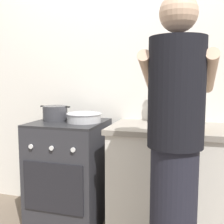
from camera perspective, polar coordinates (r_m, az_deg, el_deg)
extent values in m
cube|color=silver|center=(2.53, 5.75, 6.51)|extent=(3.20, 0.10, 2.50)
cube|color=silver|center=(2.29, 12.72, -14.65)|extent=(0.96, 0.56, 0.86)
cube|color=gray|center=(2.17, 13.03, -3.50)|extent=(1.00, 0.60, 0.04)
cube|color=#2D2D33|center=(2.50, -8.83, -12.44)|extent=(0.60, 0.60, 0.88)
cube|color=#232326|center=(2.39, -9.03, -2.21)|extent=(0.60, 0.60, 0.02)
cube|color=black|center=(2.25, -12.26, -15.27)|extent=(0.51, 0.01, 0.40)
cylinder|color=silver|center=(2.24, -16.61, -6.94)|extent=(0.04, 0.01, 0.04)
cylinder|color=silver|center=(2.15, -12.55, -7.39)|extent=(0.04, 0.01, 0.04)
cylinder|color=silver|center=(2.07, -8.15, -7.85)|extent=(0.04, 0.01, 0.04)
cylinder|color=#38383D|center=(2.46, -11.79, -0.25)|extent=(0.22, 0.22, 0.13)
cube|color=black|center=(2.52, -14.29, 1.18)|extent=(0.04, 0.02, 0.01)
cube|color=black|center=(2.40, -9.24, 1.04)|extent=(0.04, 0.02, 0.01)
cylinder|color=#B7B7BC|center=(2.33, -5.89, -1.20)|extent=(0.29, 0.29, 0.08)
torus|color=#B7B7BC|center=(2.33, -5.90, -0.37)|extent=(0.30, 0.30, 0.01)
cylinder|color=silver|center=(2.37, 8.68, -0.34)|extent=(0.10, 0.10, 0.14)
cylinder|color=black|center=(2.35, 8.55, 1.30)|extent=(0.02, 0.02, 0.23)
sphere|color=black|center=(2.34, 8.60, 4.39)|extent=(0.03, 0.03, 0.03)
cylinder|color=black|center=(2.37, 8.48, 1.76)|extent=(0.02, 0.05, 0.29)
sphere|color=black|center=(2.36, 8.55, 5.53)|extent=(0.03, 0.03, 0.03)
cylinder|color=silver|center=(2.36, 8.96, 1.32)|extent=(0.01, 0.06, 0.23)
sphere|color=silver|center=(2.35, 9.02, 4.33)|extent=(0.03, 0.03, 0.03)
cylinder|color=silver|center=(2.37, 8.58, 1.81)|extent=(0.06, 0.05, 0.29)
sphere|color=silver|center=(2.36, 8.65, 5.59)|extent=(0.03, 0.03, 0.03)
cylinder|color=white|center=(2.35, 8.88, 1.31)|extent=(0.03, 0.03, 0.23)
sphere|color=white|center=(2.34, 8.93, 4.41)|extent=(0.03, 0.03, 0.03)
cylinder|color=silver|center=(2.34, 8.80, 1.58)|extent=(0.03, 0.02, 0.27)
sphere|color=silver|center=(2.33, 8.87, 5.23)|extent=(0.03, 0.03, 0.03)
cylinder|color=silver|center=(2.15, 13.59, -2.10)|extent=(0.04, 0.04, 0.07)
cylinder|color=red|center=(2.15, 13.62, -0.93)|extent=(0.04, 0.04, 0.02)
cylinder|color=gold|center=(2.06, 18.02, -1.26)|extent=(0.06, 0.06, 0.17)
cylinder|color=gold|center=(2.05, 18.13, 1.57)|extent=(0.03, 0.03, 0.04)
cylinder|color=black|center=(2.05, 18.15, 2.30)|extent=(0.03, 0.03, 0.02)
cylinder|color=black|center=(1.49, 13.31, 3.87)|extent=(0.30, 0.30, 0.58)
sphere|color=#D3AA8C|center=(1.52, 13.76, 19.46)|extent=(0.20, 0.20, 0.20)
cylinder|color=#D3AA8C|center=(1.64, 7.71, 8.09)|extent=(0.07, 0.41, 0.24)
cylinder|color=#D3AA8C|center=(1.63, 19.75, 7.77)|extent=(0.07, 0.41, 0.24)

